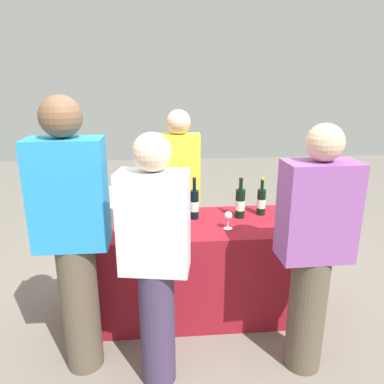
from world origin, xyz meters
TOP-DOWN VIEW (x-y plane):
  - ground_plane at (0.00, 0.00)m, footprint 12.00×12.00m
  - tasting_table at (0.00, 0.00)m, footprint 1.84×0.70m
  - wine_bottle_0 at (-0.69, 0.08)m, footprint 0.08×0.08m
  - wine_bottle_1 at (-0.25, 0.12)m, footprint 0.08×0.08m
  - wine_bottle_2 at (-0.10, 0.08)m, footprint 0.07×0.07m
  - wine_bottle_3 at (0.03, 0.09)m, footprint 0.07×0.07m
  - wine_bottle_4 at (0.39, 0.08)m, footprint 0.08×0.08m
  - wine_bottle_5 at (0.58, 0.13)m, footprint 0.07×0.07m
  - wine_glass_0 at (-0.37, -0.18)m, footprint 0.06×0.06m
  - wine_glass_1 at (-0.24, -0.07)m, footprint 0.07×0.07m
  - wine_glass_2 at (0.26, -0.14)m, footprint 0.06×0.06m
  - ice_bucket at (-0.51, -0.02)m, footprint 0.22×0.22m
  - server_pouring at (-0.07, 0.56)m, footprint 0.39×0.23m
  - guest_0 at (-0.77, -0.55)m, footprint 0.43×0.24m
  - guest_1 at (-0.28, -0.72)m, footprint 0.42×0.28m
  - guest_2 at (0.68, -0.68)m, footprint 0.44×0.25m
  - menu_board at (-0.72, 0.88)m, footprint 0.50×0.14m

SIDE VIEW (x-z plane):
  - ground_plane at x=0.00m, z-range 0.00..0.00m
  - tasting_table at x=0.00m, z-range 0.00..0.77m
  - menu_board at x=-0.72m, z-range 0.00..0.83m
  - guest_1 at x=-0.28m, z-range 0.06..1.65m
  - ice_bucket at x=-0.51m, z-range 0.77..0.94m
  - guest_2 at x=0.68m, z-range 0.06..1.67m
  - wine_glass_0 at x=-0.37m, z-range 0.80..0.93m
  - server_pouring at x=-0.07m, z-range 0.07..1.67m
  - wine_glass_2 at x=0.26m, z-range 0.80..0.94m
  - wine_bottle_0 at x=-0.69m, z-range 0.73..1.04m
  - wine_glass_1 at x=-0.24m, z-range 0.81..0.96m
  - wine_bottle_1 at x=-0.25m, z-range 0.73..1.03m
  - wine_bottle_5 at x=0.58m, z-range 0.73..1.04m
  - wine_bottle_2 at x=-0.10m, z-range 0.73..1.06m
  - wine_bottle_4 at x=0.39m, z-range 0.73..1.06m
  - wine_bottle_3 at x=0.03m, z-range 0.73..1.06m
  - guest_0 at x=-0.77m, z-range 0.07..1.84m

